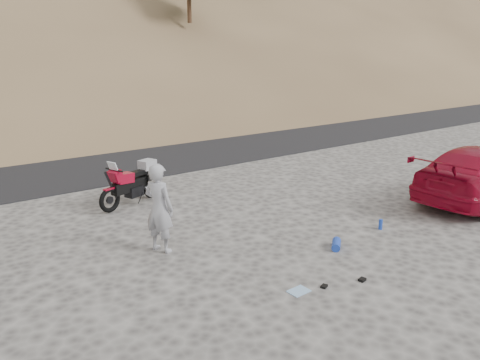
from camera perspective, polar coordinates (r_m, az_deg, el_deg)
The scene contains 9 objects.
ground at distance 9.31m, azimuth -1.31°, elevation -8.22°, with size 140.00×140.00×0.00m, color #474442.
road at distance 17.14m, azimuth -18.79°, elevation 2.16°, with size 120.00×7.00×0.05m, color black.
motorcycle at distance 12.01m, azimuth -12.73°, elevation -0.38°, with size 1.98×1.00×1.23m.
man at distance 9.32m, azimuth -9.58°, elevation -8.44°, with size 0.63×0.42×1.74m, color #98989E.
gear_blue_mat at distance 9.44m, azimuth 11.65°, elevation -7.69°, with size 0.17×0.17×0.41m, color #1C3DAA.
gear_bottle at distance 10.60m, azimuth 16.77°, elevation -5.20°, with size 0.08×0.08×0.23m, color #1C3DAA.
gear_glove_a at distance 7.99m, azimuth 10.22°, elevation -12.63°, with size 0.12×0.09×0.04m, color black.
gear_glove_b at distance 8.33m, azimuth 14.67°, elevation -11.66°, with size 0.13×0.10×0.04m, color black.
gear_blue_cloth at distance 7.82m, azimuth 7.17°, elevation -13.29°, with size 0.34×0.25×0.01m, color #89B0D4.
Camera 1 is at (-4.85, -7.00, 3.79)m, focal length 35.00 mm.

